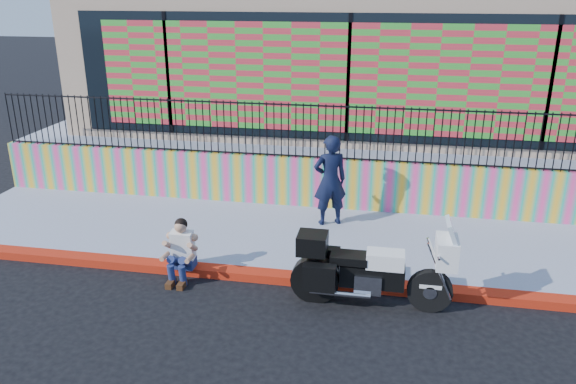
# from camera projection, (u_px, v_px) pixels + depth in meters

# --- Properties ---
(ground) EXTENTS (90.00, 90.00, 0.00)m
(ground) POSITION_uv_depth(u_px,v_px,m) (322.00, 285.00, 9.53)
(ground) COLOR black
(ground) RESTS_ON ground
(red_curb) EXTENTS (16.00, 0.30, 0.15)m
(red_curb) POSITION_uv_depth(u_px,v_px,m) (322.00, 281.00, 9.50)
(red_curb) COLOR #B1160C
(red_curb) RESTS_ON ground
(sidewalk) EXTENTS (16.00, 3.00, 0.15)m
(sidewalk) POSITION_uv_depth(u_px,v_px,m) (333.00, 240.00, 11.03)
(sidewalk) COLOR #8A91A6
(sidewalk) RESTS_ON ground
(mural_wall) EXTENTS (16.00, 0.20, 1.10)m
(mural_wall) POSITION_uv_depth(u_px,v_px,m) (341.00, 184.00, 12.29)
(mural_wall) COLOR #FF4391
(mural_wall) RESTS_ON sidewalk
(metal_fence) EXTENTS (15.80, 0.04, 1.20)m
(metal_fence) POSITION_uv_depth(u_px,v_px,m) (343.00, 133.00, 11.89)
(metal_fence) COLOR black
(metal_fence) RESTS_ON mural_wall
(elevated_platform) EXTENTS (16.00, 10.00, 1.25)m
(elevated_platform) POSITION_uv_depth(u_px,v_px,m) (357.00, 132.00, 17.02)
(elevated_platform) COLOR #8A91A6
(elevated_platform) RESTS_ON ground
(storefront_building) EXTENTS (14.00, 8.06, 4.00)m
(storefront_building) POSITION_uv_depth(u_px,v_px,m) (361.00, 44.00, 15.92)
(storefront_building) COLOR tan
(storefront_building) RESTS_ON elevated_platform
(police_motorcycle) EXTENTS (2.48, 0.82, 1.55)m
(police_motorcycle) POSITION_uv_depth(u_px,v_px,m) (369.00, 268.00, 8.72)
(police_motorcycle) COLOR black
(police_motorcycle) RESTS_ON ground
(police_officer) EXTENTS (0.80, 0.68, 1.88)m
(police_officer) POSITION_uv_depth(u_px,v_px,m) (330.00, 180.00, 11.32)
(police_officer) COLOR black
(police_officer) RESTS_ON sidewalk
(seated_man) EXTENTS (0.54, 0.71, 1.06)m
(seated_man) POSITION_uv_depth(u_px,v_px,m) (180.00, 256.00, 9.55)
(seated_man) COLOR navy
(seated_man) RESTS_ON ground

